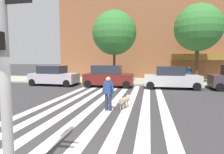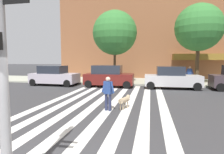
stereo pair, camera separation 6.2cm
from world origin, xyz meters
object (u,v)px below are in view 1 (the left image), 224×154
object	(u,v)px
parked_car_near_curb	(54,76)
dog_on_leash	(125,100)
parked_car_third_in_line	(171,78)
pedestrian_bystander	(189,74)
street_tree_nearest	(114,33)
street_tree_middle	(198,28)
pedestrian_dog_walker	(108,92)
parked_car_behind_first	(108,76)

from	to	relation	value
parked_car_near_curb	dog_on_leash	distance (m)	10.69
parked_car_third_in_line	pedestrian_bystander	distance (m)	3.64
street_tree_nearest	street_tree_middle	bearing A→B (deg)	6.49
pedestrian_dog_walker	dog_on_leash	distance (m)	1.02
street_tree_nearest	dog_on_leash	world-z (taller)	street_tree_nearest
parked_car_behind_first	dog_on_leash	bearing A→B (deg)	-71.54
parked_car_near_curb	dog_on_leash	bearing A→B (deg)	-43.32
street_tree_middle	dog_on_leash	size ratio (longest dim) A/B	6.71
parked_car_behind_first	street_tree_middle	world-z (taller)	street_tree_middle
parked_car_behind_first	pedestrian_dog_walker	distance (m)	8.02
parked_car_near_curb	street_tree_nearest	distance (m)	7.19
pedestrian_dog_walker	pedestrian_bystander	size ratio (longest dim) A/B	1.00
dog_on_leash	pedestrian_bystander	xyz separation A→B (m)	(4.99, 10.37, 0.63)
parked_car_behind_first	street_tree_middle	size ratio (longest dim) A/B	0.58
parked_car_behind_first	street_tree_middle	distance (m)	9.71
street_tree_middle	parked_car_behind_first	bearing A→B (deg)	-159.93
pedestrian_dog_walker	pedestrian_bystander	world-z (taller)	pedestrian_bystander
parked_car_third_in_line	street_tree_nearest	size ratio (longest dim) A/B	0.65
pedestrian_dog_walker	parked_car_third_in_line	bearing A→B (deg)	64.50
parked_car_behind_first	parked_car_third_in_line	distance (m)	5.45
dog_on_leash	parked_car_behind_first	bearing A→B (deg)	108.46
street_tree_nearest	street_tree_middle	world-z (taller)	street_tree_middle
parked_car_behind_first	parked_car_third_in_line	xyz separation A→B (m)	(5.45, -0.00, -0.06)
parked_car_third_in_line	street_tree_middle	xyz separation A→B (m)	(2.63, 2.95, 4.56)
parked_car_behind_first	dog_on_leash	distance (m)	7.74
parked_car_third_in_line	pedestrian_bystander	world-z (taller)	parked_car_third_in_line
pedestrian_dog_walker	dog_on_leash	xyz separation A→B (m)	(0.73, 0.52, -0.48)
dog_on_leash	pedestrian_dog_walker	bearing A→B (deg)	-144.68
parked_car_third_in_line	street_tree_nearest	world-z (taller)	street_tree_nearest
parked_car_third_in_line	pedestrian_dog_walker	distance (m)	8.69
parked_car_behind_first	parked_car_third_in_line	size ratio (longest dim) A/B	0.95
street_tree_nearest	dog_on_leash	distance (m)	10.69
parked_car_third_in_line	street_tree_middle	world-z (taller)	street_tree_middle
street_tree_nearest	dog_on_leash	bearing A→B (deg)	-76.40
street_tree_nearest	dog_on_leash	xyz separation A→B (m)	(2.27, -9.37, -4.61)
pedestrian_dog_walker	dog_on_leash	size ratio (longest dim) A/B	1.46
parked_car_third_in_line	parked_car_near_curb	bearing A→B (deg)	179.99
street_tree_nearest	pedestrian_dog_walker	size ratio (longest dim) A/B	4.32
parked_car_behind_first	street_tree_middle	xyz separation A→B (m)	(8.08, 2.95, 4.50)
parked_car_third_in_line	street_tree_nearest	bearing A→B (deg)	158.74
street_tree_middle	pedestrian_dog_walker	size ratio (longest dim) A/B	4.60
parked_car_third_in_line	dog_on_leash	xyz separation A→B (m)	(-3.01, -7.32, -0.44)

